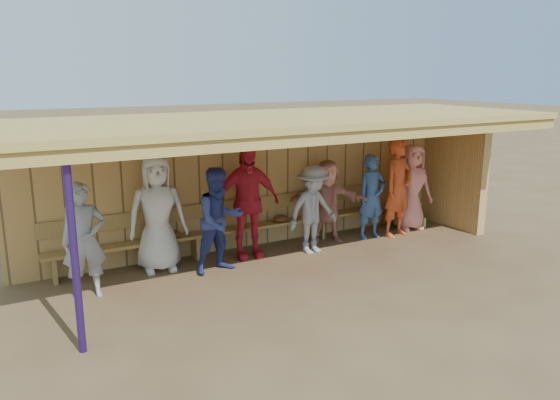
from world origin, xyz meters
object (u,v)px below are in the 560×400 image
object	(u,v)px
player_b	(157,213)
player_f	(327,201)
player_d	(247,202)
player_h	(411,187)
player_g	(398,188)
player_e	(313,210)
player_a	(84,241)
player_extra	(372,197)
player_c	(220,220)
bench	(260,219)

from	to	relation	value
player_b	player_f	bearing A→B (deg)	6.50
player_d	player_h	distance (m)	3.71
player_g	player_h	distance (m)	0.60
player_e	player_f	size ratio (longest dim) A/B	1.00
player_a	player_g	world-z (taller)	player_g
player_g	player_extra	bearing A→B (deg)	155.77
player_a	player_c	xyz separation A→B (m)	(2.10, 0.04, 0.02)
player_a	player_e	distance (m)	3.92
player_f	player_g	xyz separation A→B (m)	(1.41, -0.37, 0.17)
player_d	player_g	xyz separation A→B (m)	(3.15, -0.26, -0.03)
player_b	player_g	size ratio (longest dim) A/B	0.99
player_b	player_e	xyz separation A→B (m)	(2.68, -0.45, -0.16)
bench	player_a	bearing A→B (deg)	-165.01
player_b	player_f	xyz separation A→B (m)	(3.29, 0.00, -0.17)
player_g	player_h	xyz separation A→B (m)	(0.55, 0.22, -0.08)
player_a	player_d	size ratio (longest dim) A/B	0.85
player_g	player_h	world-z (taller)	player_g
player_extra	player_a	bearing A→B (deg)	-176.83
player_f	player_d	bearing A→B (deg)	-153.01
player_a	player_e	world-z (taller)	player_a
player_d	player_g	distance (m)	3.17
player_b	player_e	distance (m)	2.72
player_b	bench	xyz separation A→B (m)	(2.01, 0.31, -0.43)
player_g	player_d	bearing A→B (deg)	162.72
player_a	bench	distance (m)	3.37
player_f	player_g	world-z (taller)	player_g
player_extra	player_e	bearing A→B (deg)	-172.46
player_b	player_d	world-z (taller)	player_d
player_h	bench	size ratio (longest dim) A/B	0.23
player_extra	bench	world-z (taller)	player_extra
player_d	player_h	bearing A→B (deg)	6.89
player_h	player_extra	world-z (taller)	player_h
player_a	player_e	size ratio (longest dim) A/B	1.06
player_g	bench	xyz separation A→B (m)	(-2.69, 0.67, -0.44)
player_e	player_h	distance (m)	2.59
player_f	player_extra	bearing A→B (deg)	7.03
player_d	player_h	size ratio (longest dim) A/B	1.12
player_c	player_g	xyz separation A→B (m)	(3.84, 0.16, 0.11)
player_f	player_h	size ratio (longest dim) A/B	0.89
player_b	player_d	size ratio (longest dim) A/B	0.96
player_g	bench	world-z (taller)	player_g
player_g	player_h	bearing A→B (deg)	8.99
player_extra	bench	xyz separation A→B (m)	(-2.14, 0.56, -0.30)
player_d	player_h	world-z (taller)	player_d
player_e	player_b	bearing A→B (deg)	162.97
player_f	player_h	bearing A→B (deg)	19.09
player_d	player_h	xyz separation A→B (m)	(3.70, -0.05, -0.11)
player_a	player_extra	world-z (taller)	player_a
player_e	player_f	world-z (taller)	player_e
player_b	bench	world-z (taller)	player_b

